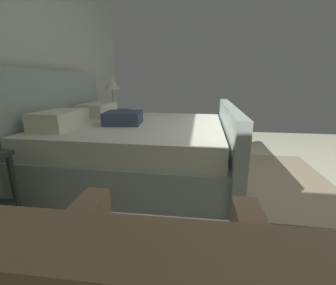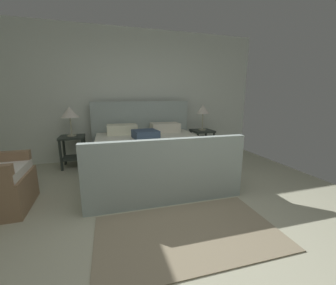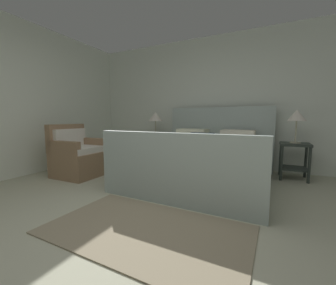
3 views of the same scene
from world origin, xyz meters
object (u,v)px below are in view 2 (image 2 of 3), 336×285
at_px(table_lamp_right, 203,110).
at_px(nightstand_left, 73,146).
at_px(table_lamp_left, 70,113).
at_px(bed, 151,154).
at_px(nightstand_right, 202,139).

bearing_deg(table_lamp_right, nightstand_left, 178.77).
height_order(table_lamp_right, table_lamp_left, table_lamp_right).
relative_size(bed, table_lamp_left, 4.09).
xyz_separation_m(bed, table_lamp_right, (1.33, 0.76, 0.68)).
bearing_deg(table_lamp_left, table_lamp_right, -1.23).
bearing_deg(bed, nightstand_right, 29.95).
distance_m(bed, table_lamp_left, 1.70).
relative_size(bed, nightstand_right, 3.71).
height_order(nightstand_right, table_lamp_right, table_lamp_right).
bearing_deg(nightstand_left, bed, -31.75).
relative_size(bed, table_lamp_right, 4.07).
distance_m(nightstand_right, table_lamp_right, 0.63).
xyz_separation_m(bed, nightstand_left, (-1.33, 0.82, 0.05)).
distance_m(bed, table_lamp_right, 1.68).
height_order(bed, nightstand_left, bed).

